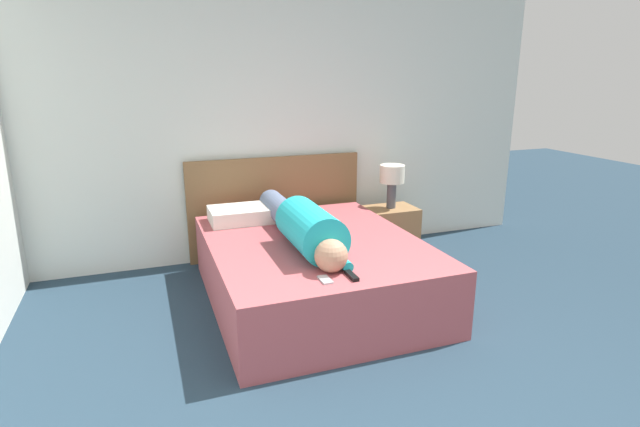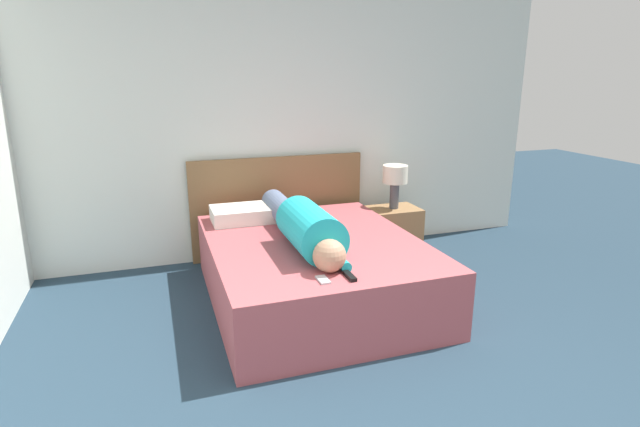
{
  "view_description": "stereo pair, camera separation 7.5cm",
  "coord_description": "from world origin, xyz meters",
  "px_view_note": "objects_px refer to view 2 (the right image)",
  "views": [
    {
      "loc": [
        -1.2,
        -1.34,
        1.73
      ],
      "look_at": [
        0.01,
        1.95,
        0.75
      ],
      "focal_mm": 28.0,
      "sensor_mm": 36.0,
      "label": 1
    },
    {
      "loc": [
        -1.12,
        -1.37,
        1.73
      ],
      "look_at": [
        0.01,
        1.95,
        0.75
      ],
      "focal_mm": 28.0,
      "sensor_mm": 36.0,
      "label": 2
    }
  ],
  "objects_px": {
    "table_lamp": "(395,178)",
    "person_lying": "(303,226)",
    "cell_phone": "(323,280)",
    "nightstand": "(393,230)",
    "bed": "(314,270)",
    "pillow_near_headboard": "(248,214)",
    "tv_remote": "(350,276)"
  },
  "relations": [
    {
      "from": "table_lamp",
      "to": "person_lying",
      "type": "distance_m",
      "value": 1.45
    },
    {
      "from": "table_lamp",
      "to": "nightstand",
      "type": "bearing_deg",
      "value": 0.0
    },
    {
      "from": "bed",
      "to": "table_lamp",
      "type": "bearing_deg",
      "value": 35.67
    },
    {
      "from": "bed",
      "to": "cell_phone",
      "type": "xyz_separation_m",
      "value": [
        -0.19,
        -0.76,
        0.25
      ]
    },
    {
      "from": "pillow_near_headboard",
      "to": "cell_phone",
      "type": "relative_size",
      "value": 4.76
    },
    {
      "from": "person_lying",
      "to": "tv_remote",
      "type": "height_order",
      "value": "person_lying"
    },
    {
      "from": "nightstand",
      "to": "cell_phone",
      "type": "bearing_deg",
      "value": -129.56
    },
    {
      "from": "person_lying",
      "to": "tv_remote",
      "type": "distance_m",
      "value": 0.73
    },
    {
      "from": "bed",
      "to": "tv_remote",
      "type": "height_order",
      "value": "tv_remote"
    },
    {
      "from": "person_lying",
      "to": "cell_phone",
      "type": "bearing_deg",
      "value": -97.14
    },
    {
      "from": "nightstand",
      "to": "person_lying",
      "type": "xyz_separation_m",
      "value": [
        -1.18,
        -0.84,
        0.41
      ]
    },
    {
      "from": "person_lying",
      "to": "tv_remote",
      "type": "xyz_separation_m",
      "value": [
        0.09,
        -0.71,
        -0.13
      ]
    },
    {
      "from": "person_lying",
      "to": "pillow_near_headboard",
      "type": "height_order",
      "value": "person_lying"
    },
    {
      "from": "nightstand",
      "to": "bed",
      "type": "bearing_deg",
      "value": -144.33
    },
    {
      "from": "pillow_near_headboard",
      "to": "nightstand",
      "type": "bearing_deg",
      "value": 3.54
    },
    {
      "from": "nightstand",
      "to": "tv_remote",
      "type": "bearing_deg",
      "value": -125.29
    },
    {
      "from": "nightstand",
      "to": "pillow_near_headboard",
      "type": "bearing_deg",
      "value": -176.46
    },
    {
      "from": "cell_phone",
      "to": "person_lying",
      "type": "bearing_deg",
      "value": 82.86
    },
    {
      "from": "person_lying",
      "to": "pillow_near_headboard",
      "type": "distance_m",
      "value": 0.8
    },
    {
      "from": "cell_phone",
      "to": "bed",
      "type": "bearing_deg",
      "value": 75.92
    },
    {
      "from": "bed",
      "to": "pillow_near_headboard",
      "type": "height_order",
      "value": "pillow_near_headboard"
    },
    {
      "from": "bed",
      "to": "pillow_near_headboard",
      "type": "relative_size",
      "value": 3.12
    },
    {
      "from": "nightstand",
      "to": "table_lamp",
      "type": "bearing_deg",
      "value": 0.0
    },
    {
      "from": "bed",
      "to": "nightstand",
      "type": "bearing_deg",
      "value": 35.67
    },
    {
      "from": "table_lamp",
      "to": "pillow_near_headboard",
      "type": "distance_m",
      "value": 1.47
    },
    {
      "from": "bed",
      "to": "table_lamp",
      "type": "distance_m",
      "value": 1.42
    },
    {
      "from": "bed",
      "to": "pillow_near_headboard",
      "type": "bearing_deg",
      "value": 119.04
    },
    {
      "from": "tv_remote",
      "to": "table_lamp",
      "type": "bearing_deg",
      "value": 54.71
    },
    {
      "from": "bed",
      "to": "person_lying",
      "type": "xyz_separation_m",
      "value": [
        -0.1,
        -0.06,
        0.39
      ]
    },
    {
      "from": "table_lamp",
      "to": "pillow_near_headboard",
      "type": "bearing_deg",
      "value": -176.46
    },
    {
      "from": "bed",
      "to": "cell_phone",
      "type": "bearing_deg",
      "value": -104.08
    },
    {
      "from": "table_lamp",
      "to": "person_lying",
      "type": "relative_size",
      "value": 0.26
    }
  ]
}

